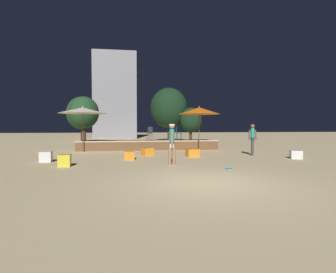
{
  "coord_description": "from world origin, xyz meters",
  "views": [
    {
      "loc": [
        -2.13,
        -6.99,
        1.59
      ],
      "look_at": [
        0.0,
        7.71,
        1.01
      ],
      "focal_mm": 28.0,
      "sensor_mm": 36.0,
      "label": 1
    }
  ],
  "objects_px": {
    "patio_umbrella_0": "(83,110)",
    "background_tree_2": "(169,108)",
    "patio_umbrella_1": "(199,111)",
    "frisbee_disc": "(229,169)",
    "cube_seat_5": "(296,155)",
    "cube_seat_2": "(147,152)",
    "cube_seat_0": "(46,157)",
    "cube_seat_3": "(129,156)",
    "cube_seat_4": "(192,153)",
    "background_tree_0": "(191,120)",
    "bistro_chair_1": "(150,132)",
    "person_1": "(172,142)",
    "bistro_chair_0": "(178,132)",
    "background_tree_1": "(82,113)",
    "cube_seat_1": "(65,160)",
    "person_0": "(252,138)",
    "background_tree_3": "(84,113)"
  },
  "relations": [
    {
      "from": "patio_umbrella_0",
      "to": "background_tree_2",
      "type": "xyz_separation_m",
      "value": [
        6.77,
        9.18,
        0.84
      ]
    },
    {
      "from": "patio_umbrella_1",
      "to": "background_tree_2",
      "type": "relative_size",
      "value": 0.53
    },
    {
      "from": "patio_umbrella_1",
      "to": "frisbee_disc",
      "type": "height_order",
      "value": "patio_umbrella_1"
    },
    {
      "from": "patio_umbrella_1",
      "to": "cube_seat_5",
      "type": "relative_size",
      "value": 4.35
    },
    {
      "from": "patio_umbrella_1",
      "to": "cube_seat_2",
      "type": "distance_m",
      "value": 4.79
    },
    {
      "from": "cube_seat_0",
      "to": "cube_seat_3",
      "type": "bearing_deg",
      "value": 4.26
    },
    {
      "from": "cube_seat_2",
      "to": "cube_seat_4",
      "type": "xyz_separation_m",
      "value": [
        2.28,
        -0.9,
        -0.0
      ]
    },
    {
      "from": "cube_seat_0",
      "to": "background_tree_0",
      "type": "bearing_deg",
      "value": 52.97
    },
    {
      "from": "bistro_chair_1",
      "to": "background_tree_2",
      "type": "xyz_separation_m",
      "value": [
        2.51,
        7.83,
        2.22
      ]
    },
    {
      "from": "person_1",
      "to": "bistro_chair_0",
      "type": "distance_m",
      "value": 7.66
    },
    {
      "from": "background_tree_0",
      "to": "person_1",
      "type": "bearing_deg",
      "value": -106.06
    },
    {
      "from": "person_1",
      "to": "bistro_chair_1",
      "type": "height_order",
      "value": "person_1"
    },
    {
      "from": "cube_seat_2",
      "to": "frisbee_disc",
      "type": "xyz_separation_m",
      "value": [
        2.68,
        -5.03,
        -0.19
      ]
    },
    {
      "from": "cube_seat_0",
      "to": "bistro_chair_0",
      "type": "relative_size",
      "value": 0.58
    },
    {
      "from": "cube_seat_2",
      "to": "bistro_chair_0",
      "type": "distance_m",
      "value": 4.57
    },
    {
      "from": "patio_umbrella_1",
      "to": "frisbee_disc",
      "type": "distance_m",
      "value": 7.77
    },
    {
      "from": "background_tree_1",
      "to": "background_tree_2",
      "type": "height_order",
      "value": "background_tree_2"
    },
    {
      "from": "cube_seat_3",
      "to": "background_tree_0",
      "type": "xyz_separation_m",
      "value": [
        5.91,
        12.46,
        2.02
      ]
    },
    {
      "from": "background_tree_1",
      "to": "background_tree_2",
      "type": "relative_size",
      "value": 0.81
    },
    {
      "from": "cube_seat_1",
      "to": "cube_seat_4",
      "type": "height_order",
      "value": "cube_seat_1"
    },
    {
      "from": "cube_seat_3",
      "to": "person_0",
      "type": "bearing_deg",
      "value": 7.49
    },
    {
      "from": "cube_seat_2",
      "to": "frisbee_disc",
      "type": "relative_size",
      "value": 2.56
    },
    {
      "from": "cube_seat_4",
      "to": "background_tree_0",
      "type": "bearing_deg",
      "value": 77.24
    },
    {
      "from": "cube_seat_3",
      "to": "patio_umbrella_1",
      "type": "bearing_deg",
      "value": 40.93
    },
    {
      "from": "cube_seat_0",
      "to": "bistro_chair_0",
      "type": "distance_m",
      "value": 9.07
    },
    {
      "from": "patio_umbrella_1",
      "to": "cube_seat_5",
      "type": "xyz_separation_m",
      "value": [
        3.66,
        -4.66,
        -2.39
      ]
    },
    {
      "from": "patio_umbrella_0",
      "to": "patio_umbrella_1",
      "type": "bearing_deg",
      "value": -3.11
    },
    {
      "from": "cube_seat_4",
      "to": "background_tree_3",
      "type": "height_order",
      "value": "background_tree_3"
    },
    {
      "from": "patio_umbrella_0",
      "to": "cube_seat_3",
      "type": "height_order",
      "value": "patio_umbrella_0"
    },
    {
      "from": "patio_umbrella_0",
      "to": "cube_seat_2",
      "type": "relative_size",
      "value": 4.15
    },
    {
      "from": "cube_seat_3",
      "to": "background_tree_0",
      "type": "distance_m",
      "value": 13.94
    },
    {
      "from": "patio_umbrella_1",
      "to": "cube_seat_1",
      "type": "height_order",
      "value": "patio_umbrella_1"
    },
    {
      "from": "cube_seat_0",
      "to": "background_tree_1",
      "type": "distance_m",
      "value": 14.08
    },
    {
      "from": "cube_seat_5",
      "to": "person_0",
      "type": "relative_size",
      "value": 0.39
    },
    {
      "from": "cube_seat_4",
      "to": "background_tree_2",
      "type": "xyz_separation_m",
      "value": [
        0.65,
        12.74,
        3.21
      ]
    },
    {
      "from": "background_tree_0",
      "to": "background_tree_2",
      "type": "distance_m",
      "value": 2.55
    },
    {
      "from": "patio_umbrella_0",
      "to": "bistro_chair_1",
      "type": "height_order",
      "value": "patio_umbrella_0"
    },
    {
      "from": "cube_seat_4",
      "to": "background_tree_0",
      "type": "distance_m",
      "value": 12.22
    },
    {
      "from": "cube_seat_0",
      "to": "person_0",
      "type": "bearing_deg",
      "value": 6.34
    },
    {
      "from": "person_1",
      "to": "background_tree_0",
      "type": "relative_size",
      "value": 0.49
    },
    {
      "from": "person_0",
      "to": "cube_seat_5",
      "type": "bearing_deg",
      "value": -118.22
    },
    {
      "from": "cube_seat_5",
      "to": "patio_umbrella_1",
      "type": "bearing_deg",
      "value": 128.13
    },
    {
      "from": "cube_seat_0",
      "to": "cube_seat_4",
      "type": "distance_m",
      "value": 7.01
    },
    {
      "from": "patio_umbrella_1",
      "to": "frisbee_disc",
      "type": "relative_size",
      "value": 10.56
    },
    {
      "from": "bistro_chair_0",
      "to": "person_0",
      "type": "bearing_deg",
      "value": -123.8
    },
    {
      "from": "cube_seat_4",
      "to": "background_tree_1",
      "type": "relative_size",
      "value": 0.15
    },
    {
      "from": "patio_umbrella_0",
      "to": "bistro_chair_0",
      "type": "bearing_deg",
      "value": 10.36
    },
    {
      "from": "patio_umbrella_1",
      "to": "background_tree_2",
      "type": "distance_m",
      "value": 9.63
    },
    {
      "from": "cube_seat_5",
      "to": "background_tree_2",
      "type": "distance_m",
      "value": 15.2
    },
    {
      "from": "person_0",
      "to": "patio_umbrella_1",
      "type": "bearing_deg",
      "value": 57.43
    }
  ]
}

